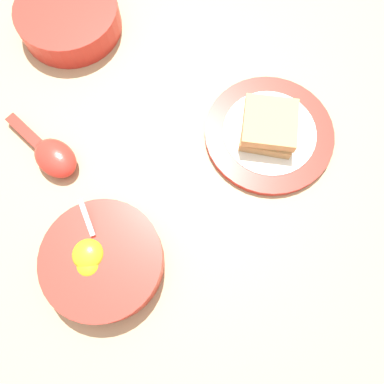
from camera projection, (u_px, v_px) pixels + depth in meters
The scene contains 6 objects.
ground_plane at pixel (79, 169), 0.61m from camera, with size 3.00×3.00×0.00m, color tan.
egg_bowl at pixel (103, 260), 0.54m from camera, with size 0.17×0.17×0.08m.
toast_plate at pixel (269, 134), 0.62m from camera, with size 0.22×0.22×0.01m.
toast_sandwich at pixel (269, 126), 0.60m from camera, with size 0.11×0.11×0.04m.
soup_spoon at pixel (52, 154), 0.60m from camera, with size 0.16×0.07×0.04m.
congee_bowl at pixel (68, 17), 0.67m from camera, with size 0.18×0.18×0.05m.
Camera 1 is at (-0.28, 0.08, 0.57)m, focal length 35.00 mm.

